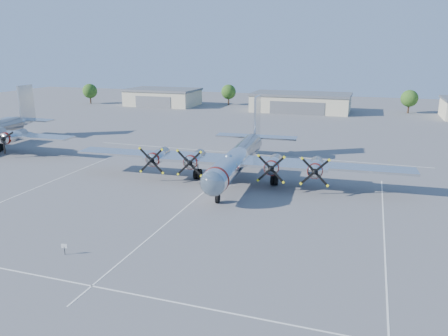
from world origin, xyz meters
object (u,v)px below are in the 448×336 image
(main_bomber_b29, at_px, (238,178))
(info_placard, at_px, (64,247))
(hangar_west, at_px, (163,97))
(tree_far_west, at_px, (90,91))
(hangar_center, at_px, (301,102))
(tree_east, at_px, (409,98))
(tree_west, at_px, (229,92))

(main_bomber_b29, height_order, info_placard, main_bomber_b29)
(hangar_west, xyz_separation_m, tree_far_west, (-25.00, -3.96, 1.51))
(hangar_center, relative_size, main_bomber_b29, 0.61)
(hangar_west, relative_size, hangar_center, 0.79)
(hangar_center, relative_size, tree_far_west, 4.31)
(tree_east, height_order, info_placard, tree_east)
(hangar_west, relative_size, main_bomber_b29, 0.48)
(hangar_west, bearing_deg, main_bomber_b29, -56.57)
(hangar_center, bearing_deg, main_bomber_b29, -88.09)
(hangar_center, xyz_separation_m, tree_west, (-25.00, 8.04, 1.51))
(hangar_west, height_order, info_placard, hangar_west)
(hangar_center, height_order, main_bomber_b29, hangar_center)
(main_bomber_b29, relative_size, info_placard, 44.72)
(tree_far_west, xyz_separation_m, tree_east, (100.00, 10.00, 0.00))
(info_placard, bearing_deg, tree_west, 87.70)
(tree_far_west, height_order, main_bomber_b29, tree_far_west)
(hangar_west, xyz_separation_m, tree_west, (20.00, 8.04, 1.51))
(tree_east, bearing_deg, info_placard, -108.51)
(tree_east, xyz_separation_m, info_placard, (-35.53, -106.13, -3.48))
(hangar_west, xyz_separation_m, info_placard, (39.47, -100.10, -1.98))
(hangar_center, xyz_separation_m, tree_far_west, (-70.00, -3.96, 1.51))
(hangar_west, height_order, hangar_center, same)
(tree_east, bearing_deg, hangar_west, -175.40)
(info_placard, bearing_deg, hangar_west, 99.01)
(tree_east, relative_size, main_bomber_b29, 0.14)
(hangar_center, relative_size, info_placard, 27.31)
(main_bomber_b29, bearing_deg, tree_west, 105.46)
(hangar_west, height_order, tree_far_west, tree_far_west)
(tree_far_west, distance_m, info_placard, 115.80)
(tree_west, distance_m, main_bomber_b29, 84.49)
(hangar_center, distance_m, main_bomber_b29, 71.87)
(main_bomber_b29, bearing_deg, tree_east, 66.99)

